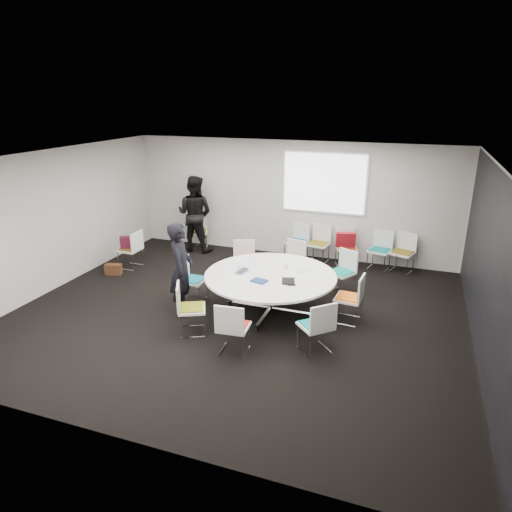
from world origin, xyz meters
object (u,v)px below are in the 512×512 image
(chair_ring_c, at_px, (292,269))
(chair_spare_left, at_px, (131,256))
(chair_ring_b, at_px, (341,280))
(chair_back_b, at_px, (318,251))
(chair_ring_f, at_px, (191,318))
(person_main, at_px, (181,269))
(chair_back_a, at_px, (296,249))
(brown_bag, at_px, (114,269))
(chair_back_d, at_px, (379,258))
(maroon_bag, at_px, (129,242))
(chair_person_back, at_px, (199,238))
(conference_table, at_px, (270,283))
(chair_back_c, at_px, (346,254))
(chair_back_e, at_px, (402,260))
(chair_ring_d, at_px, (244,270))
(chair_ring_a, at_px, (349,307))
(chair_ring_g, at_px, (234,337))
(chair_ring_e, at_px, (193,288))
(person_back, at_px, (195,214))
(laptop, at_px, (244,271))
(cup, at_px, (286,267))
(chair_ring_h, at_px, (316,336))

(chair_ring_c, relative_size, chair_spare_left, 1.00)
(chair_ring_b, relative_size, chair_back_b, 1.00)
(chair_ring_f, bearing_deg, person_main, -167.44)
(chair_ring_f, bearing_deg, chair_back_a, 143.82)
(brown_bag, bearing_deg, chair_back_d, 22.81)
(chair_ring_b, distance_m, maroon_bag, 4.84)
(chair_back_d, xyz_separation_m, chair_person_back, (-4.57, -0.03, 0.00))
(chair_back_d, bearing_deg, chair_ring_b, 83.80)
(conference_table, xyz_separation_m, chair_back_c, (0.93, 2.86, -0.28))
(chair_back_a, bearing_deg, chair_back_d, -163.04)
(chair_back_e, relative_size, person_main, 0.51)
(chair_person_back, bearing_deg, chair_back_d, 157.98)
(chair_back_b, bearing_deg, chair_ring_f, 81.74)
(chair_person_back, bearing_deg, chair_ring_d, 116.00)
(chair_ring_a, xyz_separation_m, chair_person_back, (-4.31, 2.80, 0.00))
(chair_ring_g, bearing_deg, chair_back_e, 58.02)
(chair_spare_left, distance_m, person_main, 2.85)
(chair_ring_e, height_order, maroon_bag, chair_ring_e)
(chair_ring_e, height_order, chair_ring_g, same)
(person_main, relative_size, person_back, 0.89)
(chair_ring_d, distance_m, chair_back_d, 3.16)
(chair_back_b, xyz_separation_m, brown_bag, (-4.13, -2.33, -0.16))
(conference_table, xyz_separation_m, maroon_bag, (-3.73, 1.07, 0.06))
(chair_spare_left, xyz_separation_m, person_back, (0.84, 1.64, 0.69))
(chair_ring_d, bearing_deg, laptop, 90.23)
(laptop, bearing_deg, cup, -51.14)
(chair_back_e, bearing_deg, cup, 70.39)
(chair_back_c, height_order, brown_bag, chair_back_c)
(chair_back_a, distance_m, chair_back_e, 2.45)
(chair_back_c, xyz_separation_m, chair_person_back, (-3.81, 0.01, 0.00))
(chair_ring_c, relative_size, chair_person_back, 1.00)
(chair_back_d, height_order, laptop, chair_back_d)
(chair_back_b, height_order, chair_back_d, same)
(chair_ring_f, relative_size, laptop, 2.83)
(chair_back_a, xyz_separation_m, person_back, (-2.61, -0.19, 0.69))
(conference_table, xyz_separation_m, chair_person_back, (-2.88, 2.87, -0.28))
(chair_ring_a, relative_size, chair_back_c, 1.00)
(chair_ring_b, height_order, person_back, person_back)
(chair_ring_c, height_order, chair_back_e, same)
(chair_ring_f, distance_m, chair_ring_g, 0.98)
(chair_ring_b, bearing_deg, chair_back_c, -54.16)
(chair_ring_a, distance_m, chair_ring_h, 1.23)
(chair_back_a, distance_m, cup, 2.62)
(chair_ring_a, relative_size, maroon_bag, 2.20)
(chair_ring_d, height_order, chair_ring_e, same)
(chair_ring_e, relative_size, chair_back_d, 1.00)
(conference_table, bearing_deg, chair_back_d, 59.80)
(chair_ring_c, distance_m, chair_ring_d, 1.02)
(chair_back_b, bearing_deg, chair_ring_a, 121.07)
(chair_person_back, bearing_deg, chair_back_a, 158.12)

